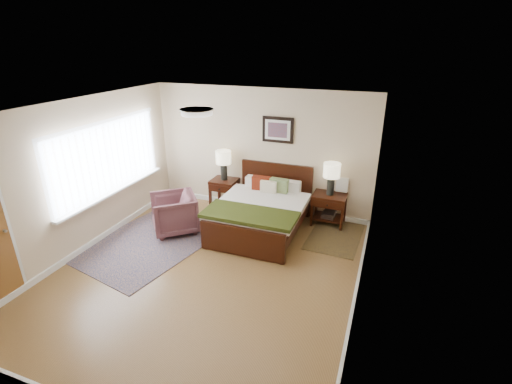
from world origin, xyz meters
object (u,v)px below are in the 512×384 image
at_px(bed, 261,207).
at_px(nightstand_right, 329,206).
at_px(nightstand_left, 224,186).
at_px(lamp_left, 224,160).
at_px(armchair, 174,213).
at_px(lamp_right, 332,174).
at_px(rug_persian, 152,240).

height_order(bed, nightstand_right, bed).
relative_size(nightstand_left, lamp_left, 1.03).
xyz_separation_m(lamp_left, armchair, (-0.44, -1.28, -0.69)).
xyz_separation_m(lamp_right, rug_persian, (-2.82, -1.75, -1.03)).
bearing_deg(lamp_right, nightstand_left, -179.44).
bearing_deg(nightstand_right, lamp_left, 179.62).
xyz_separation_m(nightstand_left, rug_persian, (-0.62, -1.73, -0.50)).
bearing_deg(bed, rug_persian, -148.65).
distance_m(lamp_right, rug_persian, 3.47).
xyz_separation_m(bed, rug_persian, (-1.70, -1.04, -0.47)).
relative_size(nightstand_left, nightstand_right, 1.02).
bearing_deg(nightstand_right, armchair, -154.38).
distance_m(nightstand_left, lamp_right, 2.26).
relative_size(bed, nightstand_right, 3.09).
distance_m(lamp_left, armchair, 1.51).
bearing_deg(nightstand_left, lamp_left, 90.00).
distance_m(armchair, rug_persian, 0.62).
bearing_deg(lamp_left, armchair, -108.84).
xyz_separation_m(lamp_left, lamp_right, (2.19, 0.00, -0.01)).
height_order(lamp_left, armchair, lamp_left).
bearing_deg(rug_persian, lamp_left, 82.53).
bearing_deg(rug_persian, lamp_right, 43.98).
distance_m(bed, armchair, 1.62).
height_order(nightstand_left, nightstand_right, nightstand_left).
bearing_deg(lamp_right, armchair, -154.13).
xyz_separation_m(bed, lamp_right, (1.12, 0.71, 0.56)).
relative_size(nightstand_right, armchair, 0.78).
height_order(nightstand_right, armchair, armchair).
bearing_deg(armchair, nightstand_right, 76.12).
relative_size(nightstand_left, armchair, 0.80).
bearing_deg(nightstand_left, lamp_right, 0.56).
distance_m(lamp_right, armchair, 3.00).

